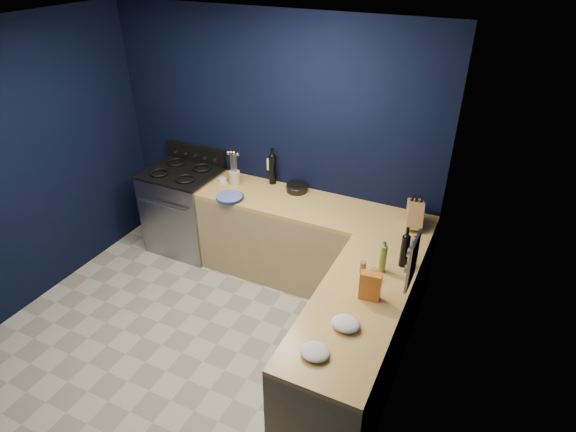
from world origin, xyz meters
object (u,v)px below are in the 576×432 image
Objects in this scene: plate_stack at (230,197)px; crouton_bag at (370,286)px; gas_range at (186,211)px; utensil_crock at (235,178)px; knife_block at (415,214)px.

plate_stack is 1.88m from crouton_bag.
gas_range is 3.54× the size of plate_stack.
gas_range is 0.90m from plate_stack.
utensil_crock is at bearing 111.98° from plate_stack.
crouton_bag is at bearing -32.26° from utensil_crock.
crouton_bag reaches higher than plate_stack.
crouton_bag is (1.68, -0.84, 0.09)m from plate_stack.
plate_stack is at bearing 147.96° from crouton_bag.
utensil_crock is (-0.12, 0.30, 0.06)m from plate_stack.
plate_stack is at bearing -68.02° from utensil_crock.
plate_stack is 0.33m from utensil_crock.
knife_block is at bearing 1.47° from gas_range.
plate_stack is at bearing -16.43° from gas_range.
knife_block is 1.10× the size of crouton_bag.
gas_range is at bearing 150.87° from crouton_bag.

